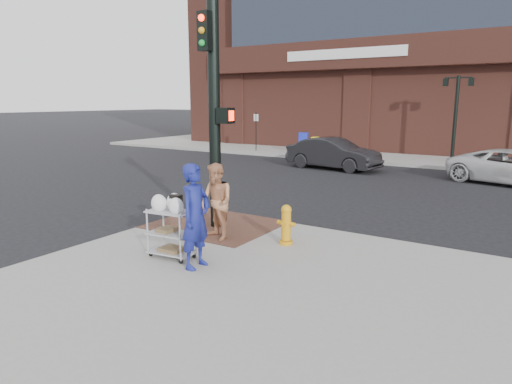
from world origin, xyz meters
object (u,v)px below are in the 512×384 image
Objects in this scene: woman_blue at (196,216)px; pedestrian_tan at (216,202)px; traffic_signal_pole at (214,109)px; sedan_dark at (333,154)px; lamp_post at (456,109)px; utility_cart at (171,229)px; fire_hydrant at (286,224)px.

pedestrian_tan is at bearing 22.48° from woman_blue.
traffic_signal_pole reaches higher than sedan_dark.
woman_blue is (-1.17, -17.49, -1.55)m from lamp_post.
lamp_post is 6.40m from sedan_dark.
pedestrian_tan is 0.38× the size of sedan_dark.
sedan_dark is (-1.75, 10.82, -2.13)m from traffic_signal_pole.
utility_cart is 1.46× the size of fire_hydrant.
woman_blue is 2.23× the size of fire_hydrant.
sedan_dark is (-2.35, 11.59, -0.26)m from pedestrian_tan.
woman_blue is at bearing -11.83° from utility_cart.
traffic_signal_pole is 3.10× the size of pedestrian_tan.
sedan_dark is at bearing 99.19° from traffic_signal_pole.
lamp_post is 4.85× the size of fire_hydrant.
utility_cart is at bearing -74.51° from traffic_signal_pole.
pedestrian_tan is at bearing -52.05° from traffic_signal_pole.
lamp_post is 15.43m from traffic_signal_pole.
traffic_signal_pole is (-2.48, -15.23, 0.21)m from lamp_post.
utility_cart is (-0.01, -1.34, -0.26)m from pedestrian_tan.
lamp_post is at bearing 88.23° from fire_hydrant.
sedan_dark is 11.72m from fire_hydrant.
traffic_signal_pole reaches higher than lamp_post.
woman_blue reaches higher than utility_cart.
lamp_post is 17.60m from woman_blue.
lamp_post is at bearing 83.77° from utility_cart.
traffic_signal_pole is 4.17× the size of utility_cart.
lamp_post reaches higher than woman_blue.
fire_hydrant is at bearing -22.11° from woman_blue.
pedestrian_tan reaches higher than utility_cart.
sedan_dark is 5.13× the size of fire_hydrant.
woman_blue is 0.82m from utility_cart.
pedestrian_tan is (0.60, -0.77, -1.88)m from traffic_signal_pole.
traffic_signal_pole is 3.03m from fire_hydrant.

